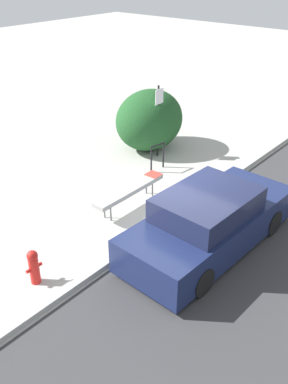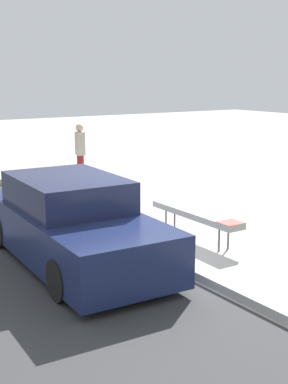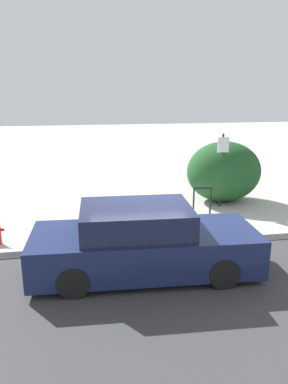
{
  "view_description": "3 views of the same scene",
  "coord_description": "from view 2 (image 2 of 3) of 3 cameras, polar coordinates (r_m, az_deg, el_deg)",
  "views": [
    {
      "loc": [
        -7.13,
        -5.18,
        5.77
      ],
      "look_at": [
        -0.08,
        0.75,
        0.59
      ],
      "focal_mm": 40.0,
      "sensor_mm": 36.0,
      "label": 1
    },
    {
      "loc": [
        7.52,
        -4.94,
        3.02
      ],
      "look_at": [
        0.24,
        -0.15,
        1.14
      ],
      "focal_mm": 50.0,
      "sensor_mm": 36.0,
      "label": 2
    },
    {
      "loc": [
        -1.39,
        -8.1,
        3.65
      ],
      "look_at": [
        0.14,
        0.97,
        1.07
      ],
      "focal_mm": 35.0,
      "sensor_mm": 36.0,
      "label": 3
    }
  ],
  "objects": [
    {
      "name": "ground_plane",
      "position": [
        9.49,
        -0.04,
        -6.37
      ],
      "size": [
        60.0,
        60.0,
        0.0
      ],
      "primitive_type": "plane",
      "color": "#ADAAA3"
    },
    {
      "name": "fire_hydrant",
      "position": [
        12.64,
        -6.0,
        0.2
      ],
      "size": [
        0.36,
        0.22,
        0.77
      ],
      "color": "red",
      "rests_on": "ground_plane"
    },
    {
      "name": "curb",
      "position": [
        9.47,
        -0.04,
        -6.0
      ],
      "size": [
        60.0,
        0.2,
        0.13
      ],
      "color": "#A8A8A3",
      "rests_on": "ground_plane"
    },
    {
      "name": "bench",
      "position": [
        10.11,
        5.55,
        -2.4
      ],
      "size": [
        2.3,
        0.39,
        0.55
      ],
      "rotation": [
        0.0,
        0.0,
        -0.0
      ],
      "color": "#515156",
      "rests_on": "ground_plane"
    },
    {
      "name": "parked_car_near",
      "position": [
        8.93,
        -7.76,
        -3.35
      ],
      "size": [
        4.55,
        1.93,
        1.42
      ],
      "rotation": [
        0.0,
        0.0,
        -0.04
      ],
      "color": "black",
      "rests_on": "ground_plane"
    },
    {
      "name": "pedestrian",
      "position": [
        15.57,
        -6.82,
        4.33
      ],
      "size": [
        0.42,
        0.29,
        1.71
      ],
      "rotation": [
        0.0,
        0.0,
        6.07
      ],
      "color": "maroon",
      "rests_on": "ground_plane"
    }
  ]
}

